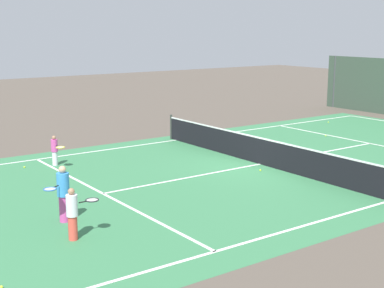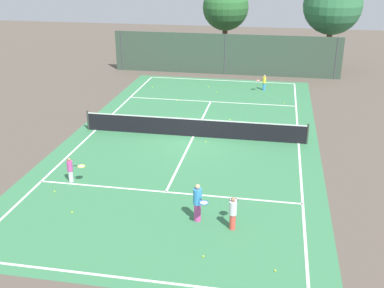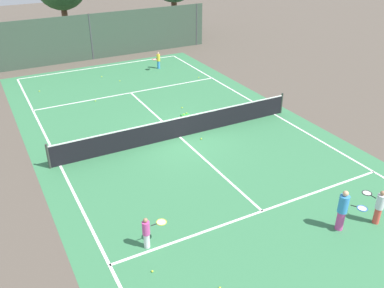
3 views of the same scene
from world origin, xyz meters
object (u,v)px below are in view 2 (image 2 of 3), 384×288
at_px(tennis_ball_4, 206,142).
at_px(tennis_ball_7, 217,92).
at_px(player_0, 264,82).
at_px(tennis_ball_9, 54,192).
at_px(tennis_ball_5, 203,256).
at_px(player_2, 198,202).
at_px(tennis_ball_2, 177,101).
at_px(player_3, 233,212).
at_px(tennis_ball_6, 152,87).
at_px(tennis_ball_10, 275,271).
at_px(tennis_ball_0, 230,120).
at_px(tennis_ball_1, 72,212).
at_px(player_1, 71,169).
at_px(tennis_ball_3, 209,87).
at_px(tennis_ball_8, 284,103).
at_px(ball_crate, 216,125).

bearing_deg(tennis_ball_4, tennis_ball_7, 94.04).
bearing_deg(player_0, tennis_ball_4, -103.51).
bearing_deg(tennis_ball_9, tennis_ball_5, -26.12).
bearing_deg(player_2, tennis_ball_2, 104.98).
xyz_separation_m(player_3, tennis_ball_2, (-5.17, 14.75, -0.63)).
xyz_separation_m(tennis_ball_6, tennis_ball_10, (9.20, -19.98, 0.00)).
xyz_separation_m(tennis_ball_0, tennis_ball_6, (-6.30, 6.15, 0.00)).
bearing_deg(tennis_ball_1, player_0, 70.92).
height_order(tennis_ball_6, tennis_ball_10, same).
bearing_deg(tennis_ball_5, tennis_ball_2, 104.90).
relative_size(player_1, tennis_ball_10, 16.75).
distance_m(player_3, tennis_ball_1, 6.10).
height_order(player_2, tennis_ball_0, player_2).
relative_size(player_2, tennis_ball_2, 22.51).
relative_size(tennis_ball_2, tennis_ball_6, 1.00).
bearing_deg(tennis_ball_6, tennis_ball_7, -6.31).
relative_size(player_2, tennis_ball_6, 22.51).
xyz_separation_m(tennis_ball_4, tennis_ball_7, (-0.66, 9.29, 0.00)).
xyz_separation_m(player_3, tennis_ball_6, (-7.64, 17.78, -0.63)).
xyz_separation_m(tennis_ball_3, tennis_ball_7, (0.77, -1.29, 0.00)).
relative_size(player_2, tennis_ball_9, 22.51).
xyz_separation_m(tennis_ball_1, tennis_ball_9, (-1.39, 1.44, 0.00)).
height_order(tennis_ball_5, tennis_ball_8, same).
distance_m(player_1, tennis_ball_7, 15.41).
height_order(player_0, tennis_ball_1, player_0).
relative_size(tennis_ball_1, tennis_ball_10, 1.00).
relative_size(player_1, tennis_ball_5, 16.75).
bearing_deg(ball_crate, tennis_ball_10, -74.21).
distance_m(player_1, ball_crate, 9.26).
height_order(player_1, tennis_ball_9, player_1).
distance_m(player_1, tennis_ball_10, 9.89).
relative_size(tennis_ball_0, tennis_ball_6, 1.00).
xyz_separation_m(tennis_ball_4, tennis_ball_8, (4.00, 7.51, 0.00)).
bearing_deg(player_0, tennis_ball_0, -103.69).
height_order(ball_crate, tennis_ball_4, ball_crate).
bearing_deg(tennis_ball_9, tennis_ball_2, 80.26).
relative_size(player_2, tennis_ball_3, 22.51).
relative_size(tennis_ball_5, tennis_ball_8, 1.00).
xyz_separation_m(player_2, tennis_ball_9, (-6.15, 1.11, -0.74)).
distance_m(player_0, tennis_ball_1, 19.56).
bearing_deg(tennis_ball_0, player_3, -83.42).
bearing_deg(tennis_ball_3, tennis_ball_4, -82.33).
distance_m(tennis_ball_4, tennis_ball_5, 9.94).
distance_m(tennis_ball_0, tennis_ball_4, 3.77).
bearing_deg(tennis_ball_8, tennis_ball_1, -116.92).
bearing_deg(player_2, tennis_ball_5, -75.63).
bearing_deg(ball_crate, tennis_ball_4, -97.44).
bearing_deg(tennis_ball_8, player_1, -124.51).
xyz_separation_m(player_0, tennis_ball_5, (-1.07, -20.34, -0.55)).
height_order(player_3, tennis_ball_10, player_3).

